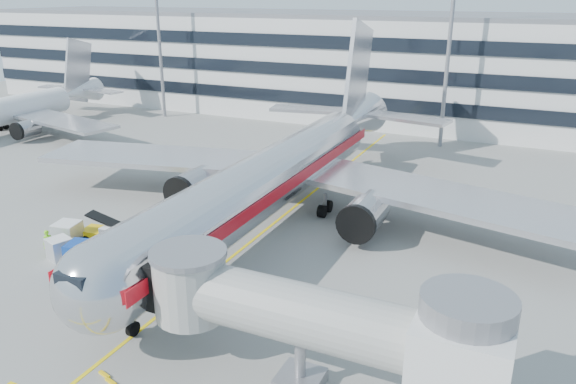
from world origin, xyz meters
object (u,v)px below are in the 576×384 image
at_px(belt_loader, 110,234).
at_px(cargo_container_right, 68,234).
at_px(ramp_worker, 48,243).
at_px(main_jet, 281,171).
at_px(cargo_container_left, 59,249).
at_px(cargo_container_front, 113,236).
at_px(baggage_tug, 85,261).

distance_m(belt_loader, cargo_container_right, 3.17).
relative_size(belt_loader, ramp_worker, 2.44).
distance_m(main_jet, cargo_container_left, 18.47).
bearing_deg(cargo_container_right, ramp_worker, -87.75).
relative_size(cargo_container_front, ramp_worker, 0.76).
relative_size(baggage_tug, cargo_container_front, 2.23).
distance_m(main_jet, cargo_container_right, 17.77).
distance_m(baggage_tug, cargo_container_right, 5.56).
height_order(main_jet, belt_loader, main_jet).
distance_m(baggage_tug, cargo_container_front, 4.82).
height_order(baggage_tug, cargo_container_front, baggage_tug).
height_order(belt_loader, ramp_worker, belt_loader).
relative_size(belt_loader, cargo_container_right, 2.39).
height_order(cargo_container_front, ramp_worker, ramp_worker).
bearing_deg(cargo_container_left, cargo_container_right, 120.56).
bearing_deg(ramp_worker, cargo_container_right, 37.21).
xyz_separation_m(cargo_container_right, ramp_worker, (0.08, -1.97, 0.07)).
height_order(belt_loader, cargo_container_left, belt_loader).
height_order(baggage_tug, ramp_worker, baggage_tug).
bearing_deg(main_jet, cargo_container_left, -128.86).
bearing_deg(ramp_worker, belt_loader, 2.80).
bearing_deg(belt_loader, cargo_container_front, -31.57).
distance_m(belt_loader, cargo_container_left, 4.14).
xyz_separation_m(cargo_container_left, cargo_container_front, (1.93, 3.55, -0.03)).
xyz_separation_m(main_jet, belt_loader, (-10.06, -10.21, -3.58)).
height_order(baggage_tug, cargo_container_left, baggage_tug).
bearing_deg(belt_loader, ramp_worker, -122.16).
distance_m(cargo_container_left, ramp_worker, 1.13).
relative_size(cargo_container_left, cargo_container_front, 1.24).
bearing_deg(main_jet, cargo_container_right, -136.05).
height_order(belt_loader, cargo_container_right, belt_loader).
bearing_deg(cargo_container_front, baggage_tug, -71.18).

